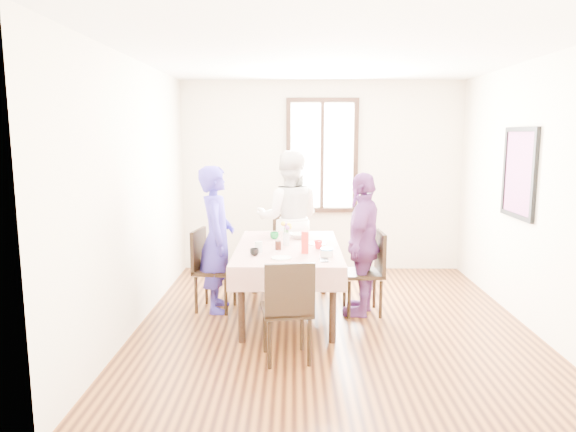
# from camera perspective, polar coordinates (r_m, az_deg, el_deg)

# --- Properties ---
(ground) EXTENTS (4.50, 4.50, 0.00)m
(ground) POSITION_cam_1_polar(r_m,az_deg,el_deg) (5.56, 4.82, -11.63)
(ground) COLOR black
(ground) RESTS_ON ground
(back_wall) EXTENTS (4.00, 0.00, 4.00)m
(back_wall) POSITION_cam_1_polar(r_m,az_deg,el_deg) (7.48, 3.73, 4.32)
(back_wall) COLOR #F1E5C6
(back_wall) RESTS_ON ground
(right_wall) EXTENTS (0.00, 4.50, 4.50)m
(right_wall) POSITION_cam_1_polar(r_m,az_deg,el_deg) (5.75, 25.33, 2.09)
(right_wall) COLOR #F1E5C6
(right_wall) RESTS_ON ground
(window_frame) EXTENTS (1.02, 0.06, 1.62)m
(window_frame) POSITION_cam_1_polar(r_m,az_deg,el_deg) (7.44, 3.76, 6.61)
(window_frame) COLOR black
(window_frame) RESTS_ON back_wall
(window_pane) EXTENTS (0.90, 0.02, 1.50)m
(window_pane) POSITION_cam_1_polar(r_m,az_deg,el_deg) (7.45, 3.76, 6.62)
(window_pane) COLOR white
(window_pane) RESTS_ON back_wall
(art_poster) EXTENTS (0.04, 0.76, 0.96)m
(art_poster) POSITION_cam_1_polar(r_m,az_deg,el_deg) (6.00, 24.10, 4.34)
(art_poster) COLOR red
(art_poster) RESTS_ON right_wall
(dining_table) EXTENTS (0.98, 1.67, 0.75)m
(dining_table) POSITION_cam_1_polar(r_m,az_deg,el_deg) (5.68, 0.01, -7.17)
(dining_table) COLOR black
(dining_table) RESTS_ON ground
(tablecloth) EXTENTS (1.10, 1.79, 0.01)m
(tablecloth) POSITION_cam_1_polar(r_m,az_deg,el_deg) (5.58, 0.01, -3.41)
(tablecloth) COLOR #5E0E06
(tablecloth) RESTS_ON dining_table
(chair_left) EXTENTS (0.48, 0.48, 0.91)m
(chair_left) POSITION_cam_1_polar(r_m,az_deg,el_deg) (5.87, -7.99, -5.90)
(chair_left) COLOR black
(chair_left) RESTS_ON ground
(chair_right) EXTENTS (0.44, 0.44, 0.91)m
(chair_right) POSITION_cam_1_polar(r_m,az_deg,el_deg) (5.76, 8.20, -6.21)
(chair_right) COLOR black
(chair_right) RESTS_ON ground
(chair_far) EXTENTS (0.44, 0.44, 0.91)m
(chair_far) POSITION_cam_1_polar(r_m,az_deg,el_deg) (6.77, 0.12, -3.82)
(chair_far) COLOR black
(chair_far) RESTS_ON ground
(chair_near) EXTENTS (0.48, 0.48, 0.91)m
(chair_near) POSITION_cam_1_polar(r_m,az_deg,el_deg) (4.56, -0.17, -10.20)
(chair_near) COLOR black
(chair_near) RESTS_ON ground
(person_left) EXTENTS (0.44, 0.62, 1.62)m
(person_left) POSITION_cam_1_polar(r_m,az_deg,el_deg) (5.79, -7.86, -2.52)
(person_left) COLOR #352A99
(person_left) RESTS_ON ground
(person_far) EXTENTS (0.87, 0.69, 1.75)m
(person_far) POSITION_cam_1_polar(r_m,az_deg,el_deg) (6.67, 0.12, -0.32)
(person_far) COLOR white
(person_far) RESTS_ON ground
(person_right) EXTENTS (0.65, 0.99, 1.56)m
(person_right) POSITION_cam_1_polar(r_m,az_deg,el_deg) (5.68, 8.05, -3.07)
(person_right) COLOR #622F6C
(person_right) RESTS_ON ground
(mug_black) EXTENTS (0.10, 0.10, 0.07)m
(mug_black) POSITION_cam_1_polar(r_m,az_deg,el_deg) (5.17, -3.72, -3.97)
(mug_black) COLOR black
(mug_black) RESTS_ON tablecloth
(mug_flag) EXTENTS (0.12, 0.12, 0.09)m
(mug_flag) POSITION_cam_1_polar(r_m,az_deg,el_deg) (5.46, 3.35, -3.17)
(mug_flag) COLOR red
(mug_flag) RESTS_ON tablecloth
(mug_green) EXTENTS (0.14, 0.14, 0.08)m
(mug_green) POSITION_cam_1_polar(r_m,az_deg,el_deg) (5.96, -1.51, -2.16)
(mug_green) COLOR #0C7226
(mug_green) RESTS_ON tablecloth
(serving_bowl) EXTENTS (0.26, 0.26, 0.06)m
(serving_bowl) POSITION_cam_1_polar(r_m,az_deg,el_deg) (6.01, 1.32, -2.18)
(serving_bowl) COLOR white
(serving_bowl) RESTS_ON tablecloth
(juice_carton) EXTENTS (0.07, 0.07, 0.23)m
(juice_carton) POSITION_cam_1_polar(r_m,az_deg,el_deg) (5.24, 1.87, -2.90)
(juice_carton) COLOR red
(juice_carton) RESTS_ON tablecloth
(butter_tub) EXTENTS (0.13, 0.13, 0.06)m
(butter_tub) POSITION_cam_1_polar(r_m,az_deg,el_deg) (5.15, 4.27, -4.06)
(butter_tub) COLOR white
(butter_tub) RESTS_ON tablecloth
(jam_jar) EXTENTS (0.07, 0.07, 0.09)m
(jam_jar) POSITION_cam_1_polar(r_m,az_deg,el_deg) (5.42, -1.09, -3.24)
(jam_jar) COLOR black
(jam_jar) RESTS_ON tablecloth
(drinking_glass) EXTENTS (0.08, 0.08, 0.11)m
(drinking_glass) POSITION_cam_1_polar(r_m,az_deg,el_deg) (5.31, -3.25, -3.39)
(drinking_glass) COLOR silver
(drinking_glass) RESTS_ON tablecloth
(smartphone) EXTENTS (0.08, 0.16, 0.01)m
(smartphone) POSITION_cam_1_polar(r_m,az_deg,el_deg) (4.98, 3.99, -4.83)
(smartphone) COLOR black
(smartphone) RESTS_ON tablecloth
(flower_vase) EXTENTS (0.07, 0.07, 0.14)m
(flower_vase) POSITION_cam_1_polar(r_m,az_deg,el_deg) (5.62, -0.20, -2.54)
(flower_vase) COLOR silver
(flower_vase) RESTS_ON tablecloth
(plate_right) EXTENTS (0.20, 0.20, 0.01)m
(plate_right) POSITION_cam_1_polar(r_m,az_deg,el_deg) (5.70, 3.23, -3.05)
(plate_right) COLOR white
(plate_right) RESTS_ON tablecloth
(plate_far) EXTENTS (0.20, 0.20, 0.01)m
(plate_far) POSITION_cam_1_polar(r_m,az_deg,el_deg) (6.23, 0.32, -1.99)
(plate_far) COLOR white
(plate_far) RESTS_ON tablecloth
(plate_near) EXTENTS (0.20, 0.20, 0.01)m
(plate_near) POSITION_cam_1_polar(r_m,az_deg,el_deg) (5.04, -0.75, -4.62)
(plate_near) COLOR white
(plate_near) RESTS_ON tablecloth
(butter_lid) EXTENTS (0.12, 0.12, 0.01)m
(butter_lid) POSITION_cam_1_polar(r_m,az_deg,el_deg) (5.15, 4.28, -3.65)
(butter_lid) COLOR blue
(butter_lid) RESTS_ON butter_tub
(flower_bunch) EXTENTS (0.09, 0.09, 0.10)m
(flower_bunch) POSITION_cam_1_polar(r_m,az_deg,el_deg) (5.60, -0.20, -1.34)
(flower_bunch) COLOR yellow
(flower_bunch) RESTS_ON flower_vase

